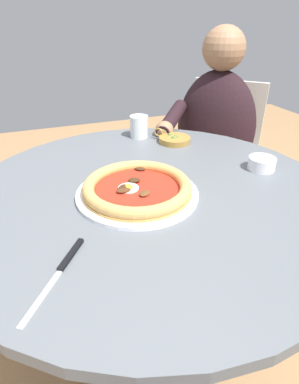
# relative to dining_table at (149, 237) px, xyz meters

# --- Properties ---
(ground_plane) EXTENTS (6.00, 6.00, 0.02)m
(ground_plane) POSITION_rel_dining_table_xyz_m (0.00, 0.00, -0.60)
(ground_plane) COLOR #9E754C
(dining_table) EXTENTS (1.00, 1.00, 0.75)m
(dining_table) POSITION_rel_dining_table_xyz_m (0.00, 0.00, 0.00)
(dining_table) COLOR #565B60
(dining_table) RESTS_ON ground
(pizza_on_plate) EXTENTS (0.31, 0.31, 0.04)m
(pizza_on_plate) POSITION_rel_dining_table_xyz_m (0.04, 0.02, 0.18)
(pizza_on_plate) COLOR white
(pizza_on_plate) RESTS_ON dining_table
(water_glass) EXTENTS (0.07, 0.07, 0.08)m
(water_glass) POSITION_rel_dining_table_xyz_m (-0.10, -0.39, 0.20)
(water_glass) COLOR silver
(water_glass) RESTS_ON dining_table
(steak_knife) EXTENTS (0.13, 0.18, 0.01)m
(steak_knife) POSITION_rel_dining_table_xyz_m (0.25, 0.22, 0.16)
(steak_knife) COLOR silver
(steak_knife) RESTS_ON dining_table
(ramekin_capers) EXTENTS (0.08, 0.08, 0.04)m
(ramekin_capers) POSITION_rel_dining_table_xyz_m (-0.35, 0.01, 0.18)
(ramekin_capers) COLOR white
(ramekin_capers) RESTS_ON dining_table
(olive_pan) EXTENTS (0.11, 0.12, 0.04)m
(olive_pan) POSITION_rel_dining_table_xyz_m (-0.20, -0.29, 0.17)
(olive_pan) COLOR olive
(olive_pan) RESTS_ON dining_table
(diner_person) EXTENTS (0.57, 0.44, 1.12)m
(diner_person) POSITION_rel_dining_table_xyz_m (-0.50, -0.50, -0.10)
(diner_person) COLOR #282833
(diner_person) RESTS_ON ground
(cafe_chair_diner) EXTENTS (0.56, 0.56, 0.88)m
(cafe_chair_diner) POSITION_rel_dining_table_xyz_m (-0.61, -0.60, -0.07)
(cafe_chair_diner) COLOR beige
(cafe_chair_diner) RESTS_ON ground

